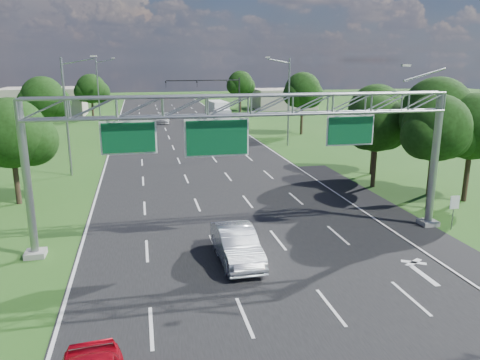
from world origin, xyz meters
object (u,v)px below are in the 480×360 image
object	(u,v)px
regulatory_sign	(454,205)
traffic_signal	(218,89)
sign_gantry	(251,117)
box_truck	(218,112)
silver_sedan	(237,244)

from	to	relation	value
regulatory_sign	traffic_signal	xyz separation A→B (m)	(-4.92, 54.02, 3.66)
sign_gantry	regulatory_sign	distance (m)	13.25
traffic_signal	regulatory_sign	bearing A→B (deg)	-84.80
traffic_signal	box_truck	xyz separation A→B (m)	(-0.20, -1.17, -3.61)
regulatory_sign	sign_gantry	bearing A→B (deg)	175.17
sign_gantry	traffic_signal	size ratio (longest dim) A/B	1.92
traffic_signal	silver_sedan	size ratio (longest dim) A/B	2.35
sign_gantry	traffic_signal	world-z (taller)	sign_gantry
regulatory_sign	box_truck	bearing A→B (deg)	95.54
traffic_signal	box_truck	distance (m)	3.80
box_truck	traffic_signal	bearing A→B (deg)	75.42
traffic_signal	silver_sedan	bearing A→B (deg)	-98.66
sign_gantry	regulatory_sign	bearing A→B (deg)	-4.83
silver_sedan	box_truck	world-z (taller)	box_truck
regulatory_sign	traffic_signal	world-z (taller)	traffic_signal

